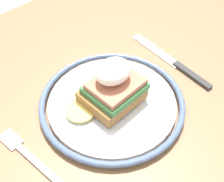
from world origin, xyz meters
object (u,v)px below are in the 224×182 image
at_px(fork, 32,159).
at_px(sandwich, 113,86).
at_px(knife, 176,64).
at_px(plate, 112,102).

bearing_deg(fork, sandwich, -3.25).
relative_size(fork, knife, 0.78).
bearing_deg(knife, fork, 175.51).
height_order(plate, knife, plate).
height_order(sandwich, fork, sandwich).
xyz_separation_m(fork, knife, (0.31, -0.02, 0.00)).
xyz_separation_m(sandwich, fork, (-0.15, 0.01, -0.04)).
bearing_deg(sandwich, knife, -5.71).
height_order(plate, sandwich, sandwich).
distance_m(plate, sandwich, 0.04).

